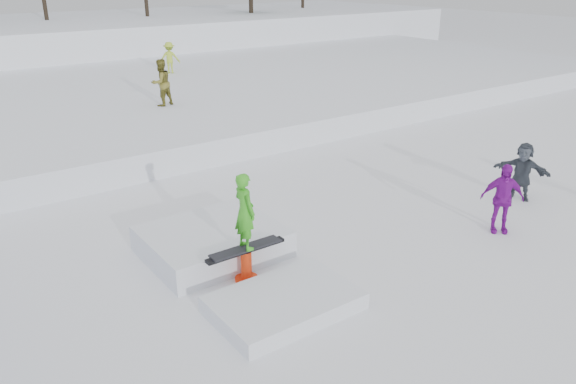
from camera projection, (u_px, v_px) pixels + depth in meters
ground at (330, 288)px, 10.18m from camera, size 120.00×120.00×0.00m
snow_midrise at (71, 103)px, 22.08m from camera, size 50.00×18.00×0.80m
walker_olive at (161, 83)px, 19.71m from camera, size 0.92×0.80×1.63m
walker_ygreen at (170, 58)px, 25.83m from camera, size 1.05×0.93×1.41m
spectator_purple at (502, 198)px, 12.07m from camera, size 0.93×0.89×1.56m
spectator_dark at (522, 171)px, 13.82m from camera, size 0.90×1.40×1.45m
jib_rail_feature at (231, 254)px, 10.73m from camera, size 2.60×4.40×2.11m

